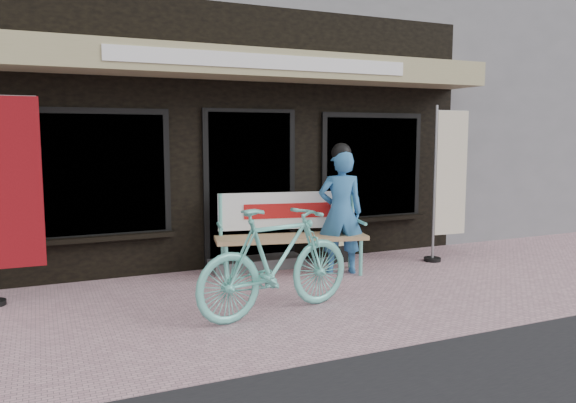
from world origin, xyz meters
name	(u,v)px	position (x,y,z in m)	size (l,w,h in m)	color
ground	(313,303)	(0.00, 0.00, 0.00)	(70.00, 70.00, 0.00)	#C697A1
storefront	(193,72)	(0.00, 4.96, 2.99)	(7.00, 6.77, 6.00)	black
neighbor_right_near	(515,97)	(8.50, 5.50, 2.80)	(10.00, 7.00, 5.60)	slate
bench	(290,226)	(0.32, 1.33, 0.63)	(2.05, 0.90, 1.08)	#66C8B7
person	(341,210)	(0.94, 1.07, 0.85)	(0.69, 0.55, 1.74)	teal
bicycle	(277,261)	(-0.51, -0.19, 0.56)	(0.53, 1.86, 1.12)	#66C8B7
nobori_red	(11,194)	(-2.98, 1.33, 1.20)	(0.68, 0.26, 2.33)	gray
nobori_cream	(448,181)	(2.75, 1.11, 1.17)	(0.67, 0.26, 2.26)	gray
menu_stand	(341,233)	(1.26, 1.60, 0.43)	(0.42, 0.15, 0.83)	black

